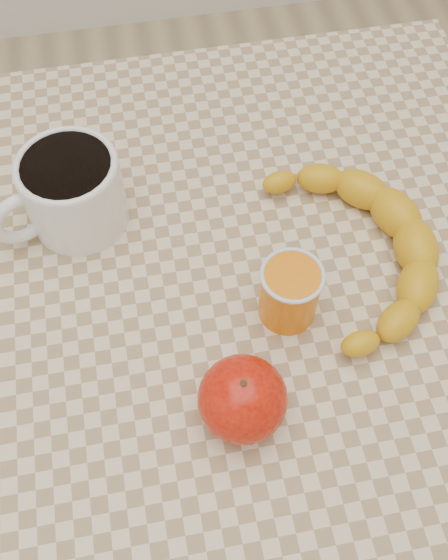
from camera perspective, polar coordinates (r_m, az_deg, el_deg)
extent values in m
plane|color=tan|center=(1.39, 0.00, -16.56)|extent=(3.00, 3.00, 0.00)
cube|color=beige|center=(0.71, 0.00, -1.67)|extent=(0.80, 0.80, 0.04)
cube|color=#926A4A|center=(0.75, 0.00, -3.54)|extent=(0.74, 0.74, 0.06)
cylinder|color=#926A4A|center=(1.24, -19.24, 1.17)|extent=(0.05, 0.05, 0.71)
cylinder|color=#926A4A|center=(1.28, 12.68, 6.16)|extent=(0.05, 0.05, 0.71)
cylinder|color=white|center=(0.73, -13.54, 7.77)|extent=(0.15, 0.15, 0.09)
cylinder|color=black|center=(0.70, -14.24, 9.93)|extent=(0.10, 0.10, 0.01)
torus|color=white|center=(0.69, -14.31, 10.15)|extent=(0.11, 0.11, 0.01)
torus|color=white|center=(0.72, -18.04, 5.37)|extent=(0.07, 0.04, 0.07)
cylinder|color=orange|center=(0.65, 5.99, -1.25)|extent=(0.06, 0.06, 0.07)
torus|color=silver|center=(0.62, 6.30, 0.46)|extent=(0.07, 0.07, 0.00)
ellipsoid|color=#8C0B04|center=(0.59, 1.70, -10.80)|extent=(0.09, 0.09, 0.08)
cylinder|color=#382311|center=(0.56, 1.79, -9.63)|extent=(0.01, 0.01, 0.01)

